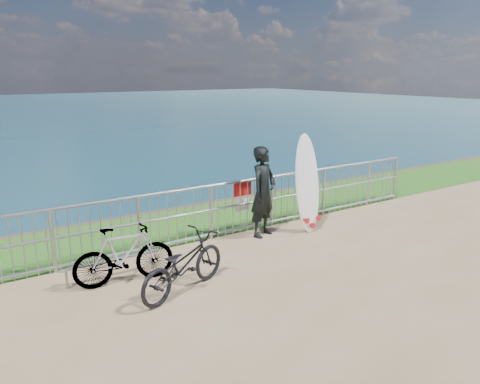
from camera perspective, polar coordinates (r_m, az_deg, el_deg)
grass_strip at (r=10.62m, az=-4.07°, el=-3.40°), size 120.00×120.00×0.00m
railing at (r=9.56m, az=-0.83°, el=-1.85°), size 10.06×0.10×1.13m
surfer at (r=9.41m, az=2.85°, el=0.03°), size 0.79×0.67×1.84m
surfboard at (r=9.80m, az=8.22°, el=0.62°), size 0.62×0.58×2.05m
bicycle_near at (r=7.18m, az=-6.94°, el=-8.75°), size 1.83×1.19×0.91m
bicycle_far at (r=7.63m, az=-13.97°, el=-7.47°), size 1.63×0.65×0.95m
bike_rack at (r=7.93m, az=-15.42°, el=-8.26°), size 1.63×0.05×0.34m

